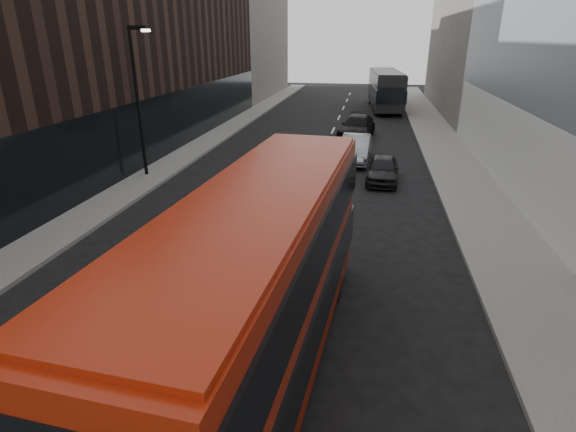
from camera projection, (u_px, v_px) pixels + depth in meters
The scene contains 11 objects.
sidewalk_right at pixel (449, 156), 26.70m from camera, with size 3.00×80.00×0.15m, color slate.
sidewalk_left at pixel (201, 145), 29.28m from camera, with size 2.00×80.00×0.15m, color slate.
building_victorian at pixel (477, 1), 39.86m from camera, with size 6.50×24.00×21.00m.
building_left_mid at pixel (172, 32), 31.86m from camera, with size 5.00×24.00×14.00m, color black.
building_left_far at pixel (251, 39), 52.15m from camera, with size 5.00×20.00×13.00m, color #605C54.
street_lamp at pixel (138, 93), 21.39m from camera, with size 1.06×0.22×7.00m.
red_bus at pixel (262, 279), 8.70m from camera, with size 3.13×10.35×4.13m.
grey_bus at pixel (385, 89), 43.89m from camera, with size 3.49×11.41×3.63m.
car_a at pixel (383, 169), 22.03m from camera, with size 1.50×3.72×1.27m, color black.
car_b at pixel (356, 148), 25.60m from camera, with size 1.56×4.49×1.48m, color #93969B.
car_c at pixel (357, 127), 31.73m from camera, with size 2.10×5.17×1.50m, color black.
Camera 1 is at (2.76, -2.41, 6.65)m, focal length 28.00 mm.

